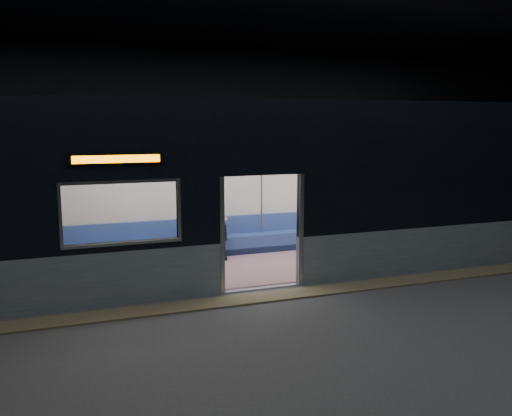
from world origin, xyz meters
TOP-DOWN VIEW (x-y plane):
  - station_floor at (0.00, 0.00)m, footprint 24.00×14.00m
  - station_envelope at (0.00, 0.00)m, footprint 24.00×14.00m
  - tactile_strip at (0.00, 0.55)m, footprint 22.80×0.50m
  - metro_car at (-0.00, 2.54)m, footprint 18.00×3.04m
  - passenger at (-0.23, 3.55)m, footprint 0.48×0.77m
  - handbag at (-0.18, 3.30)m, footprint 0.40×0.38m
  - transit_map at (5.00, 3.85)m, footprint 0.99×0.03m

SIDE VIEW (x-z plane):
  - station_floor at x=0.00m, z-range -0.01..0.00m
  - tactile_strip at x=0.00m, z-range 0.00..0.03m
  - handbag at x=-0.18m, z-range 0.62..0.78m
  - passenger at x=-0.23m, z-range 0.11..1.56m
  - transit_map at x=5.00m, z-range 1.15..1.79m
  - metro_car at x=0.00m, z-range 0.17..3.52m
  - station_envelope at x=0.00m, z-range 1.16..6.16m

